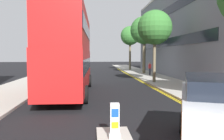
# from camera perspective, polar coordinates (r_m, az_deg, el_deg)

# --- Properties ---
(sidewalk_right) EXTENTS (4.00, 80.00, 0.14)m
(sidewalk_right) POSITION_cam_1_polar(r_m,az_deg,el_deg) (19.93, 16.17, -3.92)
(sidewalk_right) COLOR #ADA89E
(sidewalk_right) RESTS_ON ground
(sidewalk_left) EXTENTS (4.00, 80.00, 0.14)m
(sidewalk_left) POSITION_cam_1_polar(r_m,az_deg,el_deg) (19.48, -22.44, -4.23)
(sidewalk_left) COLOR #ADA89E
(sidewalk_left) RESTS_ON ground
(kerb_line_outer) EXTENTS (0.10, 56.00, 0.01)m
(kerb_line_outer) POSITION_cam_1_polar(r_m,az_deg,el_deg) (17.38, 12.08, -5.19)
(kerb_line_outer) COLOR yellow
(kerb_line_outer) RESTS_ON ground
(kerb_line_inner) EXTENTS (0.10, 56.00, 0.01)m
(kerb_line_inner) POSITION_cam_1_polar(r_m,az_deg,el_deg) (17.33, 11.57, -5.21)
(kerb_line_inner) COLOR yellow
(kerb_line_inner) RESTS_ON ground
(traffic_island) EXTENTS (1.10, 2.20, 0.10)m
(traffic_island) POSITION_cam_1_polar(r_m,az_deg,el_deg) (7.32, 0.68, -17.35)
(traffic_island) COLOR #ADA89E
(traffic_island) RESTS_ON ground
(keep_left_bollard) EXTENTS (0.36, 0.28, 1.11)m
(keep_left_bollard) POSITION_cam_1_polar(r_m,az_deg,el_deg) (7.14, 0.68, -13.17)
(keep_left_bollard) COLOR silver
(keep_left_bollard) RESTS_ON traffic_island
(double_decker_bus_away) EXTENTS (2.96, 10.86, 5.64)m
(double_decker_bus_away) POSITION_cam_1_polar(r_m,az_deg,el_deg) (15.81, -10.81, 4.95)
(double_decker_bus_away) COLOR red
(double_decker_bus_away) RESTS_ON ground
(taxi_minivan) EXTENTS (3.55, 5.16, 2.12)m
(taxi_minivan) POSITION_cam_1_polar(r_m,az_deg,el_deg) (6.60, 25.79, -10.82)
(taxi_minivan) COLOR silver
(taxi_minivan) RESTS_ON ground
(pedestrian_far) EXTENTS (0.34, 0.22, 1.62)m
(pedestrian_far) POSITION_cam_1_polar(r_m,az_deg,el_deg) (29.32, 9.63, 0.40)
(pedestrian_far) COLOR #2D2D38
(pedestrian_far) RESTS_ON sidewalk_right
(street_tree_mid) EXTENTS (3.27, 3.27, 6.81)m
(street_tree_mid) POSITION_cam_1_polar(r_m,az_deg,el_deg) (21.89, 10.84, 10.53)
(street_tree_mid) COLOR #6B6047
(street_tree_mid) RESTS_ON sidewalk_right
(street_tree_far) EXTENTS (3.33, 3.33, 7.64)m
(street_tree_far) POSITION_cam_1_polar(r_m,az_deg,el_deg) (39.63, 4.64, 8.65)
(street_tree_far) COLOR #6B6047
(street_tree_far) RESTS_ON sidewalk_right
(street_tree_distant) EXTENTS (3.94, 3.94, 8.07)m
(street_tree_distant) POSITION_cam_1_polar(r_m,az_deg,el_deg) (32.38, 8.23, 9.94)
(street_tree_distant) COLOR #6B6047
(street_tree_distant) RESTS_ON sidewalk_right
(townhouse_terrace_right) EXTENTS (10.08, 28.00, 11.20)m
(townhouse_terrace_right) POSITION_cam_1_polar(r_m,az_deg,el_deg) (31.50, 22.01, 8.81)
(townhouse_terrace_right) COLOR slate
(townhouse_terrace_right) RESTS_ON ground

